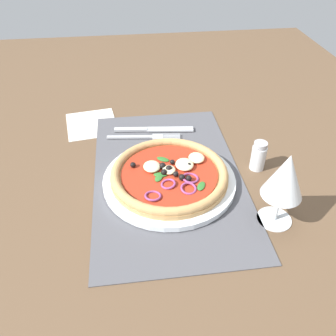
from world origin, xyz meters
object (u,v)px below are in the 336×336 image
Objects in this scene: fork at (148,137)px; napkin at (92,124)px; pepper_shaker at (259,156)px; knife at (155,129)px; pizza at (172,173)px; wine_glass at (285,178)px; plate at (172,180)px.

fork is 1.30× the size of napkin.
fork is 27.21cm from pepper_shaker.
pepper_shaker is at bearing -25.86° from fork.
fork is 0.90× the size of knife.
knife reaches higher than fork.
pizza is at bearing -79.52° from knife.
wine_glass is at bearing 42.39° from napkin.
plate is 4.09× the size of pepper_shaker.
plate is 1.71cm from pizza.
knife is at bearing 64.50° from fork.
napkin is (-8.76, -14.09, -0.44)cm from fork.
fork is at bearing -122.54° from pepper_shaker.
pepper_shaker is at bearing 98.14° from plate.
pepper_shaker is (14.57, 22.84, 2.63)cm from fork.
pizza is 19.48cm from pepper_shaker.
plate is 23.45cm from wine_glass.
wine_glass is 53.19cm from napkin.
knife is (-3.18, 2.00, 0.03)cm from fork.
pizza is at bearing -81.90° from pepper_shaker.
pizza reaches higher than fork.
pepper_shaker is at bearing 173.62° from wine_glass.
wine_glass is at bearing -48.02° from fork.
pizza is 1.62× the size of wine_glass.
pepper_shaker is (23.33, 36.93, 3.07)cm from napkin.
pepper_shaker reaches higher than pizza.
fork is 3.75cm from knife.
pepper_shaker is at bearing 98.10° from pizza.
wine_glass is 2.22× the size of pepper_shaker.
plate reaches higher than fork.
napkin is at bearing -145.91° from pizza.
pepper_shaker is (-2.74, 19.28, 0.53)cm from pizza.
fork is 37.77cm from wine_glass.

